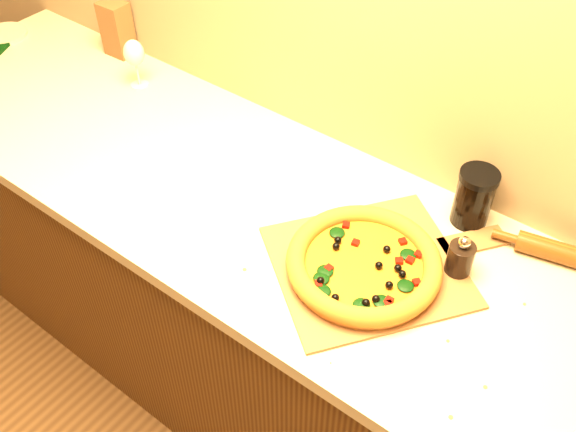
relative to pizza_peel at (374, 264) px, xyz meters
The scene contains 10 objects.
cabinet 0.52m from the pizza_peel, behind, with size 2.80×0.65×0.86m, color #42230E.
countertop 0.21m from the pizza_peel, behind, with size 2.84×0.68×0.04m, color beige.
pizza_peel is the anchor object (origin of this frame).
pizza 0.04m from the pizza_peel, 106.38° to the right, with size 0.35×0.35×0.05m.
pepper_grinder 0.19m from the pizza_peel, 31.27° to the left, with size 0.06×0.06×0.11m.
rolling_pin 0.45m from the pizza_peel, 38.11° to the left, with size 0.36×0.10×0.05m.
wine_glass 1.00m from the pizza_peel, 168.76° to the left, with size 0.06×0.06×0.15m.
paper_bag 1.21m from the pizza_peel, 165.97° to the left, with size 0.09×0.07×0.18m, color brown.
dark_jar 0.30m from the pizza_peel, 68.50° to the left, with size 0.09×0.09×0.15m.
side_plate 1.58m from the pizza_peel, behind, with size 0.15×0.15×0.01m, color beige.
Camera 1 is at (0.64, 0.52, 2.01)m, focal length 40.00 mm.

